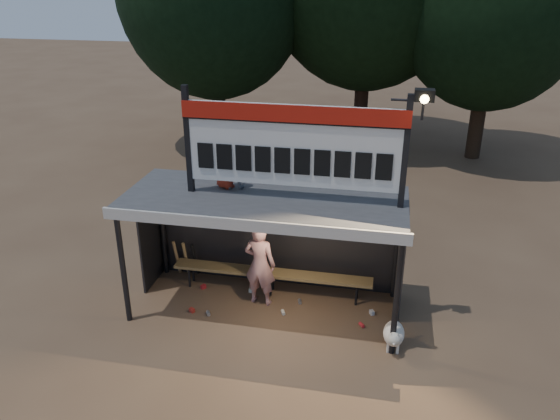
% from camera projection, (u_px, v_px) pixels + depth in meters
% --- Properties ---
extents(ground, '(80.00, 80.00, 0.00)m').
position_uv_depth(ground, '(266.00, 307.00, 10.54)').
color(ground, brown).
rests_on(ground, ground).
extents(player, '(0.67, 0.49, 1.69)m').
position_uv_depth(player, '(260.00, 264.00, 10.37)').
color(player, silver).
rests_on(player, ground).
extents(child_a, '(0.53, 0.46, 0.94)m').
position_uv_depth(child_a, '(231.00, 163.00, 9.80)').
color(child_a, gray).
rests_on(child_a, dugout_shelter).
extents(child_b, '(0.53, 0.48, 0.92)m').
position_uv_depth(child_b, '(225.00, 164.00, 9.82)').
color(child_b, '#A52A19').
rests_on(child_b, dugout_shelter).
extents(dugout_shelter, '(5.10, 2.08, 2.32)m').
position_uv_depth(dugout_shelter, '(268.00, 215.00, 10.02)').
color(dugout_shelter, '#3C3C3E').
rests_on(dugout_shelter, ground).
extents(scoreboard_assembly, '(4.10, 0.27, 1.99)m').
position_uv_depth(scoreboard_assembly, '(296.00, 143.00, 9.10)').
color(scoreboard_assembly, black).
rests_on(scoreboard_assembly, dugout_shelter).
extents(bench, '(4.00, 0.35, 0.48)m').
position_uv_depth(bench, '(272.00, 274.00, 10.86)').
color(bench, olive).
rests_on(bench, ground).
extents(dog, '(0.36, 0.81, 0.49)m').
position_uv_depth(dog, '(394.00, 334.00, 9.30)').
color(dog, white).
rests_on(dog, ground).
extents(bats, '(0.47, 0.32, 0.84)m').
position_uv_depth(bats, '(186.00, 258.00, 11.45)').
color(bats, '#967146').
rests_on(bats, ground).
extents(litter, '(3.54, 1.07, 0.08)m').
position_uv_depth(litter, '(270.00, 306.00, 10.52)').
color(litter, '#A3251C').
rests_on(litter, ground).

